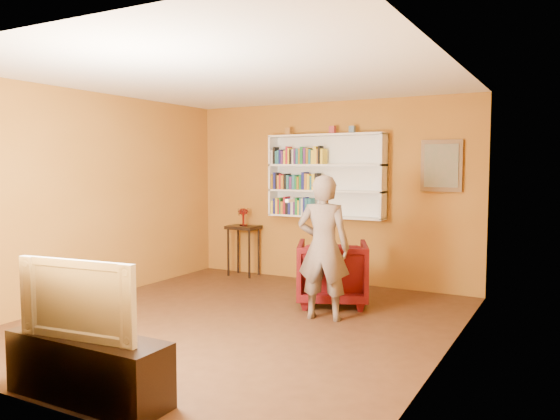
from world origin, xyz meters
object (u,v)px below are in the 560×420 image
at_px(armchair, 332,272).
at_px(television, 86,297).
at_px(person, 323,247).
at_px(bookshelf, 327,176).
at_px(ruby_lustre, 243,213).
at_px(console_table, 243,234).
at_px(tv_cabinet, 88,368).

xyz_separation_m(armchair, television, (-0.46, -3.51, 0.37)).
distance_m(person, television, 2.89).
bearing_deg(armchair, television, 58.98).
xyz_separation_m(person, television, (-0.65, -2.82, -0.05)).
relative_size(bookshelf, ruby_lustre, 6.49).
height_order(console_table, armchair, armchair).
bearing_deg(console_table, armchair, -26.76).
distance_m(bookshelf, armchair, 1.76).
bearing_deg(console_table, ruby_lustre, -75.96).
distance_m(armchair, person, 0.83).
relative_size(ruby_lustre, armchair, 0.31).
distance_m(console_table, person, 2.73).
relative_size(armchair, television, 0.86).
bearing_deg(ruby_lustre, console_table, 104.04).
distance_m(console_table, tv_cabinet, 4.76).
distance_m(person, tv_cabinet, 2.95).
relative_size(console_table, person, 0.49).
relative_size(console_table, tv_cabinet, 0.59).
bearing_deg(armchair, bookshelf, -86.54).
relative_size(armchair, tv_cabinet, 0.66).
distance_m(armchair, tv_cabinet, 3.54).
xyz_separation_m(person, tv_cabinet, (-0.65, -2.82, -0.58)).
bearing_deg(person, console_table, -49.19).
xyz_separation_m(console_table, ruby_lustre, (0.00, -0.00, 0.34)).
relative_size(bookshelf, television, 1.76).
bearing_deg(ruby_lustre, television, -71.57).
distance_m(console_table, armchair, 2.21).
bearing_deg(console_table, person, -38.04).
height_order(ruby_lustre, person, person).
relative_size(tv_cabinet, television, 1.32).
bearing_deg(tv_cabinet, person, 77.07).
relative_size(bookshelf, tv_cabinet, 1.34).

